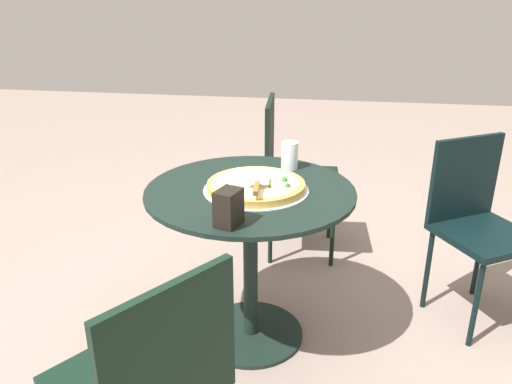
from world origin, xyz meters
name	(u,v)px	position (x,y,z in m)	size (l,w,h in m)	color
ground_plane	(251,334)	(0.00, 0.00, 0.00)	(10.00, 10.00, 0.00)	gray
patio_table	(250,232)	(0.00, 0.00, 0.51)	(0.83, 0.83, 0.70)	black
pizza_on_tray	(256,186)	(-0.01, -0.02, 0.72)	(0.41, 0.41, 0.05)	silver
pizza_server	(257,184)	(-0.09, -0.04, 0.76)	(0.21, 0.09, 0.02)	silver
drinking_cup	(290,155)	(0.27, -0.13, 0.76)	(0.07, 0.07, 0.12)	silver
napkin_dispenser	(228,208)	(-0.33, 0.02, 0.76)	(0.09, 0.07, 0.13)	black
patio_chair_near	(148,379)	(-0.86, 0.12, 0.50)	(0.54, 0.54, 0.83)	black
patio_chair_far	(476,217)	(0.35, -0.96, 0.49)	(0.50, 0.50, 0.83)	black
patio_chair_corner	(289,167)	(0.82, -0.08, 0.51)	(0.42, 0.42, 0.88)	black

